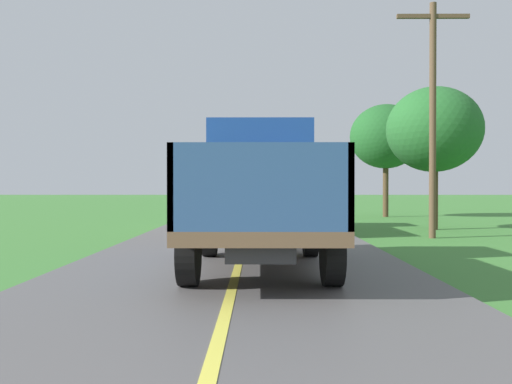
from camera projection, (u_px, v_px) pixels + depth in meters
banana_truck_near at (259, 190)px, 10.44m from camera, size 2.38×5.82×2.80m
banana_truck_far at (272, 189)px, 19.39m from camera, size 2.38×5.81×2.80m
utility_pole_roadside at (433, 110)px, 16.09m from camera, size 2.14×0.20×6.98m
roadside_tree_near_left at (434, 130)px, 19.29m from camera, size 3.36×3.36×5.08m
roadside_tree_mid_right at (386, 137)px, 27.38m from camera, size 3.59×3.59×5.68m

